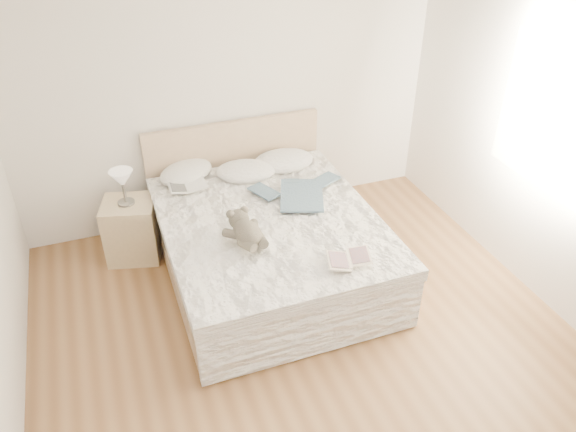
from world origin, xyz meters
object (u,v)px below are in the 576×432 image
object	(u,v)px
table_lamp	(122,180)
teddy_bear	(248,241)
photo_book	(188,186)
childrens_book	(349,259)
bed	(267,241)
nightstand	(132,230)

from	to	relation	value
table_lamp	teddy_bear	size ratio (longest dim) A/B	0.84
table_lamp	photo_book	bearing A→B (deg)	-1.79
table_lamp	childrens_book	distance (m)	2.05
bed	nightstand	distance (m)	1.23
table_lamp	photo_book	world-z (taller)	table_lamp
nightstand	childrens_book	distance (m)	2.07
photo_book	teddy_bear	xyz separation A→B (m)	(0.26, -1.00, 0.02)
bed	table_lamp	size ratio (longest dim) A/B	6.77
photo_book	table_lamp	bearing A→B (deg)	179.71
table_lamp	childrens_book	xyz separation A→B (m)	(1.43, -1.46, -0.16)
nightstand	table_lamp	distance (m)	0.51
bed	table_lamp	distance (m)	1.33
childrens_book	table_lamp	bearing A→B (deg)	150.65
nightstand	photo_book	bearing A→B (deg)	-1.56
nightstand	teddy_bear	bearing A→B (deg)	-52.06
table_lamp	childrens_book	world-z (taller)	table_lamp
photo_book	teddy_bear	distance (m)	1.03
table_lamp	teddy_bear	bearing A→B (deg)	-51.91
nightstand	teddy_bear	world-z (taller)	teddy_bear
table_lamp	bed	bearing A→B (deg)	-29.86
teddy_bear	table_lamp	bearing A→B (deg)	116.10
table_lamp	photo_book	xyz separation A→B (m)	(0.54, -0.02, -0.16)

